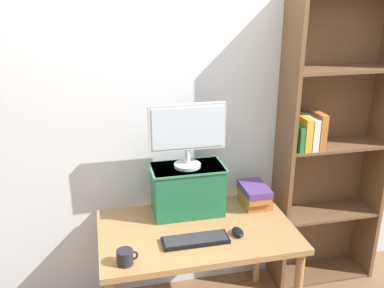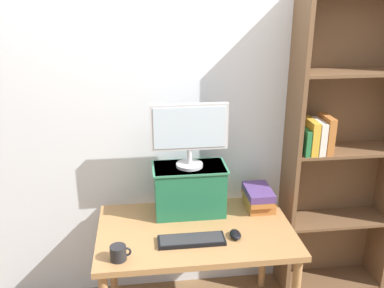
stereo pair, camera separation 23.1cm
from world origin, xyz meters
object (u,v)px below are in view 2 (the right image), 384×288
at_px(keyboard, 192,240).
at_px(riser_box, 190,189).
at_px(computer_mouse, 235,234).
at_px(book_stack, 258,198).
at_px(coffee_mug, 119,253).
at_px(bookshelf_unit, 339,148).
at_px(computer_monitor, 189,131).
at_px(desk, 196,240).

bearing_deg(keyboard, riser_box, 84.93).
height_order(computer_mouse, book_stack, book_stack).
distance_m(riser_box, coffee_mug, 0.65).
bearing_deg(book_stack, keyboard, -144.36).
bearing_deg(bookshelf_unit, book_stack, -168.59).
xyz_separation_m(bookshelf_unit, coffee_mug, (-1.46, -0.58, -0.31)).
bearing_deg(bookshelf_unit, computer_monitor, -173.68).
distance_m(computer_monitor, keyboard, 0.64).
relative_size(riser_box, book_stack, 1.76).
height_order(computer_mouse, coffee_mug, coffee_mug).
xyz_separation_m(keyboard, book_stack, (0.48, 0.35, 0.06)).
xyz_separation_m(desk, coffee_mug, (-0.44, -0.25, 0.12)).
xyz_separation_m(desk, bookshelf_unit, (1.01, 0.32, 0.43)).
height_order(desk, bookshelf_unit, bookshelf_unit).
distance_m(desk, book_stack, 0.51).
distance_m(desk, computer_monitor, 0.66).
relative_size(desk, keyboard, 3.06).
distance_m(keyboard, computer_mouse, 0.26).
distance_m(bookshelf_unit, book_stack, 0.64).
distance_m(bookshelf_unit, coffee_mug, 1.59).
bearing_deg(riser_box, coffee_mug, -133.02).
relative_size(computer_mouse, book_stack, 0.40).
bearing_deg(keyboard, coffee_mug, -163.95).
bearing_deg(computer_monitor, book_stack, -0.27).
xyz_separation_m(desk, keyboard, (-0.04, -0.14, 0.09)).
bearing_deg(book_stack, desk, -154.84).
bearing_deg(keyboard, bookshelf_unit, 23.62).
xyz_separation_m(riser_box, computer_monitor, (-0.00, -0.00, 0.38)).
distance_m(book_stack, coffee_mug, 1.00).
distance_m(keyboard, book_stack, 0.60).
bearing_deg(book_stack, riser_box, 179.55).
bearing_deg(desk, computer_mouse, -29.25).
height_order(bookshelf_unit, book_stack, bookshelf_unit).
distance_m(desk, bookshelf_unit, 1.14).
bearing_deg(computer_monitor, desk, -87.03).
bearing_deg(bookshelf_unit, riser_box, -173.76).
relative_size(computer_mouse, coffee_mug, 0.91).
height_order(desk, coffee_mug, coffee_mug).
xyz_separation_m(desk, computer_monitor, (-0.01, 0.21, 0.63)).
xyz_separation_m(desk, computer_mouse, (0.22, -0.12, 0.10)).
relative_size(riser_box, computer_mouse, 4.43).
height_order(riser_box, coffee_mug, riser_box).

